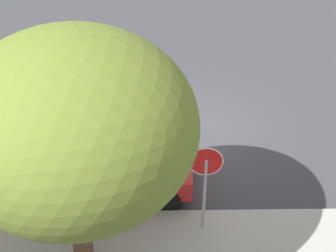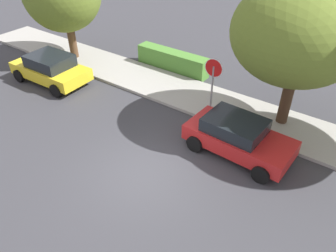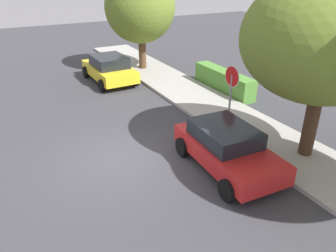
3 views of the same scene
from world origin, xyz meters
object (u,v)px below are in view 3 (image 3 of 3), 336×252
object	(u,v)px
street_tree_far	(323,39)
parked_car_yellow	(109,68)
stop_sign	(231,87)
street_tree_mid_block	(140,7)
parked_car_red	(227,147)

from	to	relation	value
street_tree_far	parked_car_yellow	bearing A→B (deg)	-164.13
stop_sign	street_tree_far	distance (m)	3.53
street_tree_mid_block	street_tree_far	world-z (taller)	street_tree_far
stop_sign	parked_car_yellow	size ratio (longest dim) A/B	0.63
parked_car_red	street_tree_mid_block	bearing A→B (deg)	169.04
parked_car_red	stop_sign	bearing A→B (deg)	141.04
stop_sign	street_tree_mid_block	size ratio (longest dim) A/B	0.45
parked_car_red	street_tree_mid_block	world-z (taller)	street_tree_mid_block
parked_car_red	parked_car_yellow	bearing A→B (deg)	-177.98
parked_car_red	parked_car_yellow	size ratio (longest dim) A/B	0.96
street_tree_far	parked_car_red	bearing A→B (deg)	-102.48
parked_car_red	street_tree_far	distance (m)	4.19
parked_car_red	parked_car_yellow	xyz separation A→B (m)	(-10.07, -0.36, 0.02)
parked_car_red	street_tree_far	size ratio (longest dim) A/B	0.68
parked_car_red	parked_car_yellow	world-z (taller)	parked_car_yellow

